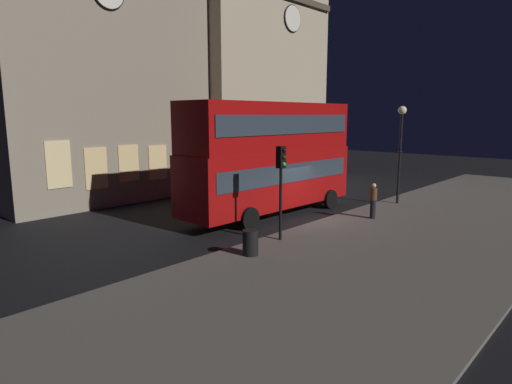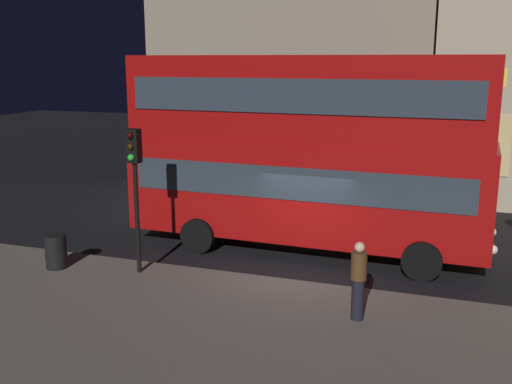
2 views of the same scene
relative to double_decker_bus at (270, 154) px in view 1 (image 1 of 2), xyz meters
The scene contains 9 objects.
ground_plane 3.80m from the double_decker_bus, 79.73° to the right, with size 80.00×80.00×0.00m, color black.
sidewalk_slab 7.91m from the double_decker_bus, 86.98° to the right, with size 44.00×9.13×0.12m, color #5B564F.
building_with_clock 12.72m from the double_decker_bus, 105.73° to the left, with size 12.32×7.44×15.86m.
building_plain_facade 15.68m from the double_decker_bus, 51.58° to the left, with size 12.07×10.02×17.17m.
double_decker_bus is the anchor object (origin of this frame).
traffic_light_near_kerb 4.96m from the double_decker_bus, 135.00° to the right, with size 0.33×0.36×3.73m.
street_lamp 7.72m from the double_decker_bus, 29.54° to the right, with size 0.46×0.46×5.40m.
pedestrian 5.49m from the double_decker_bus, 62.60° to the right, with size 0.34×0.34×1.71m.
litter_bin 7.39m from the double_decker_bus, 145.66° to the right, with size 0.56×0.56×0.90m, color black.
Camera 1 is at (-17.17, -11.94, 5.02)m, focal length 30.86 mm.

